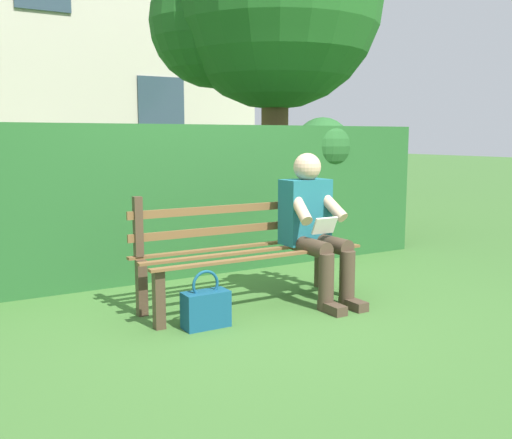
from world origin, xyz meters
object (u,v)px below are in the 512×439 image
tree (264,6)px  handbag (206,308)px  park_bench (245,250)px  person_seated (314,223)px

tree → handbag: size_ratio=11.18×
park_bench → person_seated: size_ratio=1.52×
handbag → person_seated: bearing=-169.0°
person_seated → handbag: person_seated is taller
person_seated → tree: (-1.42, -3.10, 2.36)m
park_bench → handbag: 0.70m
tree → handbag: (2.46, 3.30, -2.84)m
tree → handbag: tree is taller
tree → park_bench: bearing=56.4°
park_bench → person_seated: person_seated is taller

